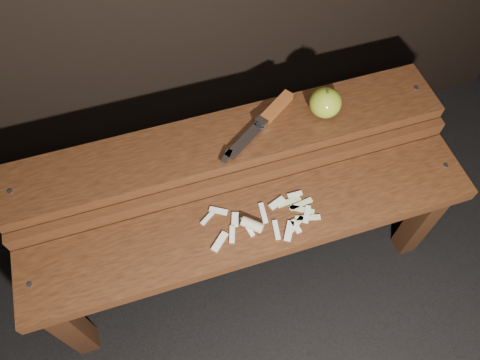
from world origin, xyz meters
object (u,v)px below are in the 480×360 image
object	(u,v)px
bench_front_tier	(254,235)
apple	(325,103)
bench_rear_tier	(229,156)
knife	(269,116)

from	to	relation	value
bench_front_tier	apple	distance (m)	0.40
bench_front_tier	apple	xyz separation A→B (m)	(0.27, 0.23, 0.19)
bench_rear_tier	knife	xyz separation A→B (m)	(0.12, 0.03, 0.10)
bench_rear_tier	bench_front_tier	bearing A→B (deg)	-90.00
apple	bench_front_tier	bearing A→B (deg)	-139.87
bench_front_tier	knife	xyz separation A→B (m)	(0.12, 0.26, 0.16)
bench_rear_tier	knife	bearing A→B (deg)	13.18
bench_front_tier	knife	size ratio (longest dim) A/B	4.74
apple	knife	world-z (taller)	apple
bench_front_tier	knife	distance (m)	0.33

